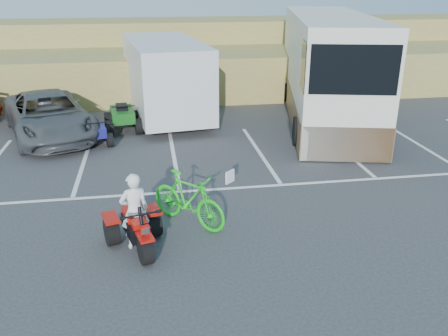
{
  "coord_description": "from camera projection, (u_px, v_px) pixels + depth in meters",
  "views": [
    {
      "loc": [
        -0.65,
        -8.77,
        5.12
      ],
      "look_at": [
        0.98,
        1.39,
        1.0
      ],
      "focal_mm": 38.0,
      "sensor_mm": 36.0,
      "label": 1
    }
  ],
  "objects": [
    {
      "name": "quad_atv_blue",
      "position": [
        96.0,
        144.0,
        15.75
      ],
      "size": [
        1.27,
        1.54,
        0.89
      ],
      "primitive_type": null,
      "rotation": [
        0.0,
        0.0,
        0.2
      ],
      "color": "navy",
      "rests_on": "ground"
    },
    {
      "name": "ground",
      "position": [
        189.0,
        238.0,
        10.03
      ],
      "size": [
        100.0,
        100.0,
        0.0
      ],
      "primitive_type": "plane",
      "color": "#333335",
      "rests_on": "ground"
    },
    {
      "name": "rider",
      "position": [
        135.0,
        211.0,
        9.46
      ],
      "size": [
        0.67,
        0.52,
        1.61
      ],
      "primitive_type": "imported",
      "rotation": [
        0.0,
        0.0,
        3.4
      ],
      "color": "white",
      "rests_on": "ground"
    },
    {
      "name": "green_dirt_bike",
      "position": [
        188.0,
        199.0,
        10.41
      ],
      "size": [
        1.81,
        1.86,
        1.22
      ],
      "primitive_type": "imported",
      "rotation": [
        0.0,
        0.0,
        0.76
      ],
      "color": "#14BF19",
      "rests_on": "ground"
    },
    {
      "name": "quad_atv_green",
      "position": [
        124.0,
        131.0,
        17.13
      ],
      "size": [
        1.43,
        1.8,
        1.09
      ],
      "primitive_type": null,
      "rotation": [
        0.0,
        0.0,
        0.12
      ],
      "color": "#135517",
      "rests_on": "ground"
    },
    {
      "name": "grass_embankment",
      "position": [
        160.0,
        58.0,
        23.69
      ],
      "size": [
        40.0,
        8.5,
        3.1
      ],
      "color": "olive",
      "rests_on": "ground"
    },
    {
      "name": "parking_stripes",
      "position": [
        205.0,
        166.0,
        13.89
      ],
      "size": [
        28.0,
        5.16,
        0.01
      ],
      "color": "white",
      "rests_on": "ground"
    },
    {
      "name": "grey_pickup",
      "position": [
        49.0,
        115.0,
        16.28
      ],
      "size": [
        4.11,
        5.88,
        1.49
      ],
      "primitive_type": "imported",
      "rotation": [
        0.0,
        0.0,
        0.34
      ],
      "color": "#45494D",
      "rests_on": "ground"
    },
    {
      "name": "red_trike_atv",
      "position": [
        139.0,
        249.0,
        9.63
      ],
      "size": [
        1.54,
        1.81,
        1.01
      ],
      "primitive_type": null,
      "rotation": [
        0.0,
        0.0,
        0.26
      ],
      "color": "#AD1109",
      "rests_on": "ground"
    },
    {
      "name": "rv_motorhome",
      "position": [
        326.0,
        74.0,
        18.42
      ],
      "size": [
        5.05,
        11.01,
        3.84
      ],
      "rotation": [
        0.0,
        0.0,
        -0.23
      ],
      "color": "silver",
      "rests_on": "ground"
    },
    {
      "name": "cargo_trailer",
      "position": [
        165.0,
        76.0,
        18.37
      ],
      "size": [
        3.32,
        6.59,
        2.95
      ],
      "rotation": [
        0.0,
        0.0,
        0.13
      ],
      "color": "silver",
      "rests_on": "ground"
    }
  ]
}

